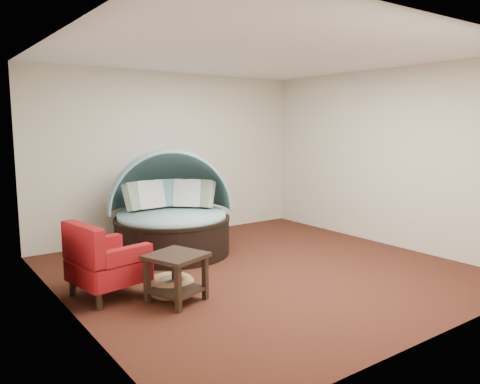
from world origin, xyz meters
TOP-DOWN VIEW (x-y plane):
  - floor at (0.00, 0.00)m, footprint 5.00×5.00m
  - wall_back at (0.00, 2.50)m, footprint 5.00×0.00m
  - wall_front at (0.00, -2.50)m, footprint 5.00×0.00m
  - wall_left at (-2.50, 0.00)m, footprint 0.00×5.00m
  - wall_right at (2.50, 0.00)m, footprint 0.00×5.00m
  - ceiling at (0.00, 0.00)m, footprint 5.00×5.00m
  - canopy_daybed at (-0.56, 1.50)m, footprint 2.24×2.21m
  - pet_basket at (-1.40, -0.08)m, footprint 0.69×0.69m
  - red_armchair at (-2.06, 0.25)m, footprint 0.86×0.86m
  - side_table at (-1.47, -0.35)m, footprint 0.72×0.72m

SIDE VIEW (x-z plane):
  - floor at x=0.00m, z-range 0.00..0.00m
  - pet_basket at x=-1.40m, z-range 0.00..0.19m
  - side_table at x=-1.47m, z-range 0.08..0.61m
  - red_armchair at x=-2.06m, z-range -0.03..0.84m
  - canopy_daybed at x=-0.56m, z-range -0.06..1.51m
  - wall_back at x=0.00m, z-range -1.10..3.90m
  - wall_front at x=0.00m, z-range -1.10..3.90m
  - wall_left at x=-2.50m, z-range -1.10..3.90m
  - wall_right at x=2.50m, z-range -1.10..3.90m
  - ceiling at x=0.00m, z-range 2.80..2.80m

